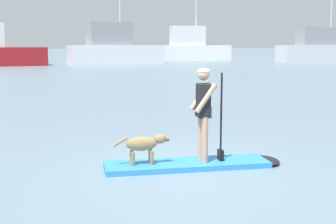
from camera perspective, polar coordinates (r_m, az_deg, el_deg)
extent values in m
plane|color=slate|center=(8.74, 2.34, -6.75)|extent=(400.00, 400.00, 0.00)
cube|color=#338CD8|center=(8.72, 2.34, -6.44)|extent=(3.14, 1.27, 0.10)
ellipsoid|color=black|center=(9.20, 11.68, -5.82)|extent=(0.67, 0.83, 0.10)
cylinder|color=tan|center=(8.81, 4.06, -3.10)|extent=(0.12, 0.12, 0.86)
cylinder|color=tan|center=(8.57, 4.52, -3.44)|extent=(0.12, 0.12, 0.86)
cube|color=black|center=(8.60, 4.32, 0.06)|extent=(0.28, 0.39, 0.20)
cube|color=black|center=(8.57, 4.34, 1.49)|extent=(0.25, 0.37, 0.59)
sphere|color=tan|center=(8.53, 4.37, 4.61)|extent=(0.22, 0.22, 0.22)
ellipsoid|color=white|center=(8.52, 4.38, 5.01)|extent=(0.23, 0.23, 0.11)
cylinder|color=tan|center=(8.75, 4.01, 1.97)|extent=(0.43, 0.16, 0.54)
cylinder|color=tan|center=(8.38, 4.70, 1.68)|extent=(0.43, 0.16, 0.54)
cylinder|color=black|center=(8.72, 6.53, -0.61)|extent=(0.04, 0.04, 1.65)
cube|color=black|center=(8.86, 6.45, -5.25)|extent=(0.11, 0.19, 0.20)
ellipsoid|color=#997A51|center=(8.46, -3.26, -3.90)|extent=(0.60, 0.31, 0.26)
ellipsoid|color=#997A51|center=(8.50, -0.95, -3.30)|extent=(0.24, 0.19, 0.18)
ellipsoid|color=brown|center=(8.53, -0.22, -3.39)|extent=(0.13, 0.10, 0.08)
cylinder|color=#997A51|center=(8.41, -5.87, -3.67)|extent=(0.27, 0.09, 0.18)
cylinder|color=#997A51|center=(8.62, -2.18, -5.41)|extent=(0.07, 0.07, 0.25)
cylinder|color=#997A51|center=(8.47, -2.02, -5.65)|extent=(0.07, 0.07, 0.25)
cylinder|color=#997A51|center=(8.57, -4.46, -5.51)|extent=(0.07, 0.07, 0.25)
cylinder|color=#997A51|center=(8.43, -4.33, -5.75)|extent=(0.07, 0.07, 0.25)
cube|color=white|center=(53.11, -6.37, 7.01)|extent=(10.69, 4.02, 2.09)
cube|color=gray|center=(52.91, -7.25, 9.49)|extent=(4.88, 2.81, 2.53)
cylinder|color=silver|center=(53.38, -5.90, 12.70)|extent=(0.20, 0.20, 8.48)
cylinder|color=silver|center=(52.91, -7.25, 9.42)|extent=(3.68, 0.38, 0.14)
cube|color=white|center=(64.29, 3.01, 7.26)|extent=(10.58, 5.23, 2.03)
cube|color=silver|center=(63.98, 2.40, 9.33)|extent=(4.96, 3.28, 2.59)
cylinder|color=silver|center=(64.58, 3.47, 11.63)|extent=(0.20, 0.20, 7.80)
cylinder|color=silver|center=(63.98, 2.40, 9.25)|extent=(3.50, 0.88, 0.14)
cube|color=silver|center=(62.71, 18.70, 6.82)|extent=(13.03, 2.98, 2.06)
cube|color=gray|center=(62.10, 18.09, 8.80)|extent=(5.88, 2.16, 2.19)
cylinder|color=silver|center=(63.29, 19.42, 12.26)|extent=(0.20, 0.20, 9.99)
cylinder|color=silver|center=(62.10, 18.09, 8.90)|extent=(4.54, 0.23, 0.14)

